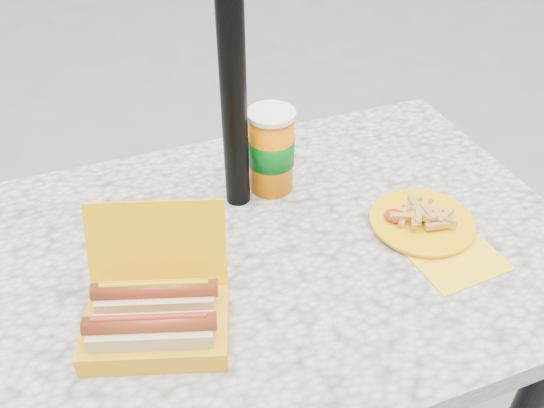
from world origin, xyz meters
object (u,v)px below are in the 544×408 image
object	(u,v)px
umbrella_pole	(231,39)
hotdog_box	(156,315)
soda_cup	(271,151)
fries_plate	(424,223)

from	to	relation	value
umbrella_pole	hotdog_box	size ratio (longest dim) A/B	7.88
hotdog_box	soda_cup	xyz separation A→B (m)	(0.31, 0.30, 0.05)
hotdog_box	soda_cup	world-z (taller)	soda_cup
fries_plate	soda_cup	distance (m)	0.34
hotdog_box	fries_plate	size ratio (longest dim) A/B	0.99
fries_plate	umbrella_pole	bearing A→B (deg)	145.22
fries_plate	soda_cup	bearing A→B (deg)	135.04
umbrella_pole	fries_plate	xyz separation A→B (m)	(0.31, -0.22, -0.34)
umbrella_pole	hotdog_box	world-z (taller)	umbrella_pole
hotdog_box	soda_cup	bearing A→B (deg)	62.17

